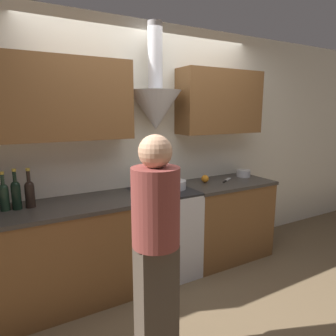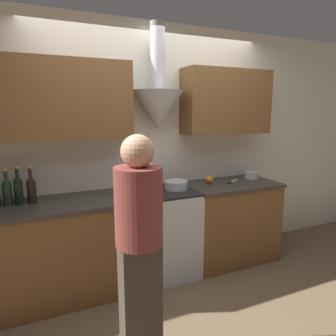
{
  "view_description": "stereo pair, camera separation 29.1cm",
  "coord_description": "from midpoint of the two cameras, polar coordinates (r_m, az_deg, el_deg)",
  "views": [
    {
      "loc": [
        -1.4,
        -2.24,
        1.7
      ],
      "look_at": [
        0.0,
        0.26,
        1.16
      ],
      "focal_mm": 32.0,
      "sensor_mm": 36.0,
      "label": 1
    },
    {
      "loc": [
        -1.14,
        -2.37,
        1.7
      ],
      "look_at": [
        0.0,
        0.26,
        1.16
      ],
      "focal_mm": 32.0,
      "sensor_mm": 36.0,
      "label": 2
    }
  ],
  "objects": [
    {
      "name": "counter_right",
      "position": [
        3.6,
        8.36,
        -9.57
      ],
      "size": [
        1.04,
        0.62,
        0.91
      ],
      "color": "brown",
      "rests_on": "ground_plane"
    },
    {
      "name": "stock_pot",
      "position": [
        3.03,
        -6.49,
        -3.15
      ],
      "size": [
        0.24,
        0.24,
        0.14
      ],
      "color": "silver",
      "rests_on": "stove_range"
    },
    {
      "name": "chefs_knife",
      "position": [
        3.52,
        8.82,
        -2.31
      ],
      "size": [
        0.22,
        0.16,
        0.01
      ],
      "rotation": [
        0.0,
        0.0,
        0.57
      ],
      "color": "silver",
      "rests_on": "counter_right"
    },
    {
      "name": "person_foreground_left",
      "position": [
        1.98,
        -6.64,
        -13.99
      ],
      "size": [
        0.31,
        0.31,
        1.57
      ],
      "color": "#473D33",
      "rests_on": "ground_plane"
    },
    {
      "name": "ground_plane",
      "position": [
        3.13,
        -0.4,
        -22.09
      ],
      "size": [
        12.0,
        12.0,
        0.0
      ],
      "primitive_type": "plane",
      "color": "brown"
    },
    {
      "name": "wine_bottle_5",
      "position": [
        2.81,
        -29.68,
        -4.25
      ],
      "size": [
        0.07,
        0.07,
        0.34
      ],
      "color": "black",
      "rests_on": "counter_left"
    },
    {
      "name": "wall_back",
      "position": [
        3.16,
        -7.52,
        6.55
      ],
      "size": [
        8.4,
        0.52,
        2.6
      ],
      "color": "silver",
      "rests_on": "ground_plane"
    },
    {
      "name": "wine_bottle_6",
      "position": [
        2.81,
        -27.6,
        -4.16
      ],
      "size": [
        0.08,
        0.08,
        0.33
      ],
      "color": "black",
      "rests_on": "counter_left"
    },
    {
      "name": "stove_range",
      "position": [
        3.2,
        -3.58,
        -12.11
      ],
      "size": [
        0.61,
        0.6,
        0.91
      ],
      "color": "silver",
      "rests_on": "ground_plane"
    },
    {
      "name": "saucepan",
      "position": [
        3.76,
        12.03,
        -1.01
      ],
      "size": [
        0.17,
        0.17,
        0.08
      ],
      "color": "silver",
      "rests_on": "counter_right"
    },
    {
      "name": "orange_fruit",
      "position": [
        3.39,
        4.65,
        -2.07
      ],
      "size": [
        0.08,
        0.08,
        0.08
      ],
      "color": "orange",
      "rests_on": "counter_right"
    },
    {
      "name": "mixing_bowl",
      "position": [
        3.11,
        -1.46,
        -3.21
      ],
      "size": [
        0.24,
        0.24,
        0.09
      ],
      "color": "silver",
      "rests_on": "stove_range"
    },
    {
      "name": "counter_left",
      "position": [
        2.94,
        -23.79,
        -15.28
      ],
      "size": [
        1.59,
        0.62,
        0.91
      ],
      "color": "brown",
      "rests_on": "ground_plane"
    },
    {
      "name": "wine_bottle_4",
      "position": [
        2.83,
        -31.43,
        -4.51
      ],
      "size": [
        0.07,
        0.07,
        0.32
      ],
      "color": "black",
      "rests_on": "counter_left"
    }
  ]
}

